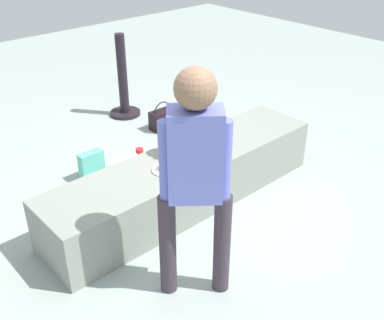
{
  "coord_description": "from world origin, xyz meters",
  "views": [
    {
      "loc": [
        -2.16,
        -2.47,
        2.29
      ],
      "look_at": [
        -0.29,
        -0.4,
        0.7
      ],
      "focal_mm": 43.25,
      "sensor_mm": 36.0,
      "label": 1
    }
  ],
  "objects_px": {
    "adult_standing": "(195,170)",
    "handbag_black_leather": "(163,119)",
    "child_seated": "(191,133)",
    "cake_box_white": "(130,170)",
    "cake_plate": "(166,168)",
    "party_cup_red": "(140,154)",
    "gift_bag": "(92,165)",
    "water_bottle_near_gift": "(164,154)"
  },
  "relations": [
    {
      "from": "gift_bag",
      "to": "party_cup_red",
      "type": "xyz_separation_m",
      "value": [
        0.53,
        -0.02,
        -0.08
      ]
    },
    {
      "from": "cake_plate",
      "to": "party_cup_red",
      "type": "height_order",
      "value": "cake_plate"
    },
    {
      "from": "adult_standing",
      "to": "cake_plate",
      "type": "distance_m",
      "value": 0.93
    },
    {
      "from": "child_seated",
      "to": "cake_box_white",
      "type": "height_order",
      "value": "child_seated"
    },
    {
      "from": "party_cup_red",
      "to": "water_bottle_near_gift",
      "type": "bearing_deg",
      "value": -50.72
    },
    {
      "from": "gift_bag",
      "to": "cake_box_white",
      "type": "xyz_separation_m",
      "value": [
        0.27,
        -0.22,
        -0.07
      ]
    },
    {
      "from": "child_seated",
      "to": "handbag_black_leather",
      "type": "height_order",
      "value": "child_seated"
    },
    {
      "from": "adult_standing",
      "to": "cake_plate",
      "type": "bearing_deg",
      "value": 63.67
    },
    {
      "from": "adult_standing",
      "to": "handbag_black_leather",
      "type": "xyz_separation_m",
      "value": [
        1.39,
        2.07,
        -0.81
      ]
    },
    {
      "from": "gift_bag",
      "to": "handbag_black_leather",
      "type": "relative_size",
      "value": 0.97
    },
    {
      "from": "child_seated",
      "to": "handbag_black_leather",
      "type": "xyz_separation_m",
      "value": [
        0.74,
        1.31,
        -0.55
      ]
    },
    {
      "from": "child_seated",
      "to": "cake_plate",
      "type": "distance_m",
      "value": 0.35
    },
    {
      "from": "cake_plate",
      "to": "water_bottle_near_gift",
      "type": "xyz_separation_m",
      "value": [
        0.57,
        0.73,
        -0.39
      ]
    },
    {
      "from": "gift_bag",
      "to": "cake_box_white",
      "type": "distance_m",
      "value": 0.36
    },
    {
      "from": "adult_standing",
      "to": "gift_bag",
      "type": "relative_size",
      "value": 4.94
    },
    {
      "from": "cake_box_white",
      "to": "gift_bag",
      "type": "bearing_deg",
      "value": 140.34
    },
    {
      "from": "gift_bag",
      "to": "handbag_black_leather",
      "type": "distance_m",
      "value": 1.22
    },
    {
      "from": "child_seated",
      "to": "water_bottle_near_gift",
      "type": "height_order",
      "value": "child_seated"
    },
    {
      "from": "adult_standing",
      "to": "child_seated",
      "type": "bearing_deg",
      "value": 49.46
    },
    {
      "from": "handbag_black_leather",
      "to": "cake_plate",
      "type": "bearing_deg",
      "value": -127.54
    },
    {
      "from": "adult_standing",
      "to": "gift_bag",
      "type": "distance_m",
      "value": 1.87
    },
    {
      "from": "party_cup_red",
      "to": "handbag_black_leather",
      "type": "relative_size",
      "value": 0.37
    },
    {
      "from": "child_seated",
      "to": "adult_standing",
      "type": "bearing_deg",
      "value": -130.54
    },
    {
      "from": "cake_plate",
      "to": "cake_box_white",
      "type": "xyz_separation_m",
      "value": [
        0.14,
        0.72,
        -0.41
      ]
    },
    {
      "from": "child_seated",
      "to": "handbag_black_leather",
      "type": "relative_size",
      "value": 1.51
    },
    {
      "from": "cake_plate",
      "to": "cake_box_white",
      "type": "height_order",
      "value": "cake_plate"
    },
    {
      "from": "cake_plate",
      "to": "adult_standing",
      "type": "bearing_deg",
      "value": -116.33
    },
    {
      "from": "cake_plate",
      "to": "cake_box_white",
      "type": "distance_m",
      "value": 0.84
    },
    {
      "from": "water_bottle_near_gift",
      "to": "handbag_black_leather",
      "type": "relative_size",
      "value": 0.57
    },
    {
      "from": "water_bottle_near_gift",
      "to": "handbag_black_leather",
      "type": "xyz_separation_m",
      "value": [
        0.46,
        0.6,
        0.03
      ]
    },
    {
      "from": "child_seated",
      "to": "cake_plate",
      "type": "height_order",
      "value": "child_seated"
    },
    {
      "from": "water_bottle_near_gift",
      "to": "handbag_black_leather",
      "type": "bearing_deg",
      "value": 52.54
    },
    {
      "from": "party_cup_red",
      "to": "handbag_black_leather",
      "type": "distance_m",
      "value": 0.74
    },
    {
      "from": "adult_standing",
      "to": "water_bottle_near_gift",
      "type": "height_order",
      "value": "adult_standing"
    },
    {
      "from": "party_cup_red",
      "to": "child_seated",
      "type": "bearing_deg",
      "value": -97.53
    },
    {
      "from": "party_cup_red",
      "to": "cake_plate",
      "type": "bearing_deg",
      "value": -113.6
    },
    {
      "from": "child_seated",
      "to": "party_cup_red",
      "type": "distance_m",
      "value": 1.09
    },
    {
      "from": "party_cup_red",
      "to": "cake_box_white",
      "type": "height_order",
      "value": "cake_box_white"
    },
    {
      "from": "cake_box_white",
      "to": "party_cup_red",
      "type": "bearing_deg",
      "value": 38.47
    },
    {
      "from": "cake_plate",
      "to": "handbag_black_leather",
      "type": "relative_size",
      "value": 0.7
    },
    {
      "from": "child_seated",
      "to": "water_bottle_near_gift",
      "type": "distance_m",
      "value": 0.96
    },
    {
      "from": "gift_bag",
      "to": "water_bottle_near_gift",
      "type": "relative_size",
      "value": 1.72
    }
  ]
}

